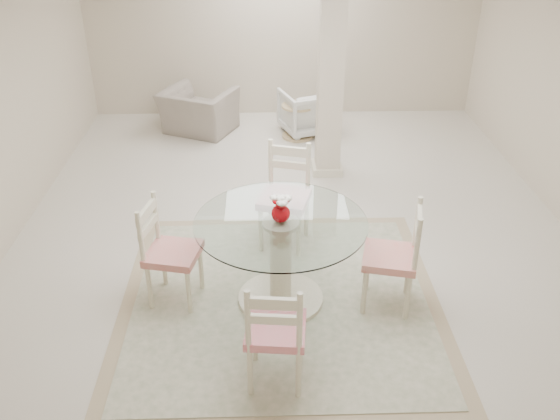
{
  "coord_description": "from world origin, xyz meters",
  "views": [
    {
      "loc": [
        -0.32,
        -5.68,
        3.44
      ],
      "look_at": [
        -0.19,
        -1.18,
        0.85
      ],
      "focal_mm": 38.0,
      "sensor_mm": 36.0,
      "label": 1
    }
  ],
  "objects_px": {
    "red_vase": "(281,209)",
    "dining_chair_east": "(399,250)",
    "column": "(331,70)",
    "dining_chair_north": "(286,188)",
    "armchair_white": "(307,112)",
    "side_table": "(298,122)",
    "dining_table": "(281,262)",
    "dining_chair_south": "(275,327)",
    "dining_chair_west": "(165,245)",
    "recliner_taupe": "(198,111)"
  },
  "relations": [
    {
      "from": "red_vase",
      "to": "dining_chair_east",
      "type": "height_order",
      "value": "dining_chair_east"
    },
    {
      "from": "column",
      "to": "dining_chair_north",
      "type": "xyz_separation_m",
      "value": [
        -0.6,
        -1.66,
        -0.72
      ]
    },
    {
      "from": "column",
      "to": "armchair_white",
      "type": "xyz_separation_m",
      "value": [
        -0.18,
        1.34,
        -1.02
      ]
    },
    {
      "from": "dining_chair_east",
      "to": "side_table",
      "type": "height_order",
      "value": "dining_chair_east"
    },
    {
      "from": "red_vase",
      "to": "dining_chair_east",
      "type": "relative_size",
      "value": 0.22
    },
    {
      "from": "dining_table",
      "to": "dining_chair_south",
      "type": "xyz_separation_m",
      "value": [
        -0.07,
        -1.02,
        0.14
      ]
    },
    {
      "from": "dining_table",
      "to": "dining_chair_west",
      "type": "distance_m",
      "value": 1.03
    },
    {
      "from": "dining_chair_north",
      "to": "dining_chair_south",
      "type": "relative_size",
      "value": 1.09
    },
    {
      "from": "dining_chair_south",
      "to": "dining_chair_north",
      "type": "bearing_deg",
      "value": -88.73
    },
    {
      "from": "column",
      "to": "dining_chair_south",
      "type": "xyz_separation_m",
      "value": [
        -0.76,
        -3.7,
        -0.77
      ]
    },
    {
      "from": "dining_chair_west",
      "to": "side_table",
      "type": "bearing_deg",
      "value": -7.97
    },
    {
      "from": "dining_chair_west",
      "to": "side_table",
      "type": "relative_size",
      "value": 2.23
    },
    {
      "from": "dining_chair_south",
      "to": "column",
      "type": "bearing_deg",
      "value": -95.9
    },
    {
      "from": "dining_table",
      "to": "red_vase",
      "type": "bearing_deg",
      "value": -18.43
    },
    {
      "from": "dining_chair_south",
      "to": "dining_table",
      "type": "bearing_deg",
      "value": -88.35
    },
    {
      "from": "dining_table",
      "to": "dining_chair_north",
      "type": "bearing_deg",
      "value": 85.19
    },
    {
      "from": "column",
      "to": "dining_chair_east",
      "type": "xyz_separation_m",
      "value": [
        0.33,
        -2.77,
        -0.75
      ]
    },
    {
      "from": "red_vase",
      "to": "column",
      "type": "bearing_deg",
      "value": 75.64
    },
    {
      "from": "dining_chair_east",
      "to": "dining_chair_south",
      "type": "xyz_separation_m",
      "value": [
        -1.09,
        -0.94,
        -0.02
      ]
    },
    {
      "from": "armchair_white",
      "to": "red_vase",
      "type": "bearing_deg",
      "value": 63.7
    },
    {
      "from": "red_vase",
      "to": "recliner_taupe",
      "type": "xyz_separation_m",
      "value": [
        -1.1,
        4.11,
        -0.65
      ]
    },
    {
      "from": "red_vase",
      "to": "recliner_taupe",
      "type": "height_order",
      "value": "red_vase"
    },
    {
      "from": "dining_table",
      "to": "side_table",
      "type": "relative_size",
      "value": 2.98
    },
    {
      "from": "column",
      "to": "side_table",
      "type": "relative_size",
      "value": 5.44
    },
    {
      "from": "armchair_white",
      "to": "dining_table",
      "type": "bearing_deg",
      "value": 63.69
    },
    {
      "from": "column",
      "to": "recliner_taupe",
      "type": "relative_size",
      "value": 2.73
    },
    {
      "from": "dining_table",
      "to": "armchair_white",
      "type": "relative_size",
      "value": 2.06
    },
    {
      "from": "dining_table",
      "to": "dining_chair_south",
      "type": "bearing_deg",
      "value": -94.06
    },
    {
      "from": "dining_table",
      "to": "armchair_white",
      "type": "distance_m",
      "value": 4.06
    },
    {
      "from": "dining_chair_west",
      "to": "recliner_taupe",
      "type": "bearing_deg",
      "value": 13.39
    },
    {
      "from": "red_vase",
      "to": "dining_chair_east",
      "type": "distance_m",
      "value": 1.09
    },
    {
      "from": "column",
      "to": "side_table",
      "type": "bearing_deg",
      "value": 105.2
    },
    {
      "from": "column",
      "to": "dining_chair_west",
      "type": "xyz_separation_m",
      "value": [
        -1.71,
        -2.6,
        -0.77
      ]
    },
    {
      "from": "dining_table",
      "to": "dining_chair_south",
      "type": "height_order",
      "value": "dining_chair_south"
    },
    {
      "from": "column",
      "to": "dining_chair_east",
      "type": "height_order",
      "value": "column"
    },
    {
      "from": "column",
      "to": "dining_chair_south",
      "type": "relative_size",
      "value": 2.47
    },
    {
      "from": "dining_table",
      "to": "recliner_taupe",
      "type": "xyz_separation_m",
      "value": [
        -1.1,
        4.11,
        -0.11
      ]
    },
    {
      "from": "dining_table",
      "to": "armchair_white",
      "type": "bearing_deg",
      "value": 82.75
    },
    {
      "from": "dining_chair_west",
      "to": "armchair_white",
      "type": "bearing_deg",
      "value": -8.94
    },
    {
      "from": "dining_chair_north",
      "to": "armchair_white",
      "type": "bearing_deg",
      "value": 97.52
    },
    {
      "from": "dining_chair_east",
      "to": "dining_chair_west",
      "type": "distance_m",
      "value": 2.04
    },
    {
      "from": "dining_chair_east",
      "to": "dining_chair_west",
      "type": "relative_size",
      "value": 1.02
    },
    {
      "from": "dining_chair_south",
      "to": "recliner_taupe",
      "type": "xyz_separation_m",
      "value": [
        -1.03,
        5.13,
        -0.26
      ]
    },
    {
      "from": "recliner_taupe",
      "to": "side_table",
      "type": "xyz_separation_m",
      "value": [
        1.47,
        -0.26,
        -0.09
      ]
    },
    {
      "from": "dining_chair_west",
      "to": "armchair_white",
      "type": "xyz_separation_m",
      "value": [
        1.53,
        3.95,
        -0.26
      ]
    },
    {
      "from": "dining_table",
      "to": "dining_chair_west",
      "type": "bearing_deg",
      "value": 175.48
    },
    {
      "from": "armchair_white",
      "to": "side_table",
      "type": "distance_m",
      "value": 0.25
    },
    {
      "from": "red_vase",
      "to": "dining_chair_west",
      "type": "xyz_separation_m",
      "value": [
        -1.02,
        0.08,
        -0.39
      ]
    },
    {
      "from": "dining_chair_east",
      "to": "armchair_white",
      "type": "height_order",
      "value": "dining_chair_east"
    },
    {
      "from": "armchair_white",
      "to": "column",
      "type": "bearing_deg",
      "value": 78.38
    }
  ]
}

